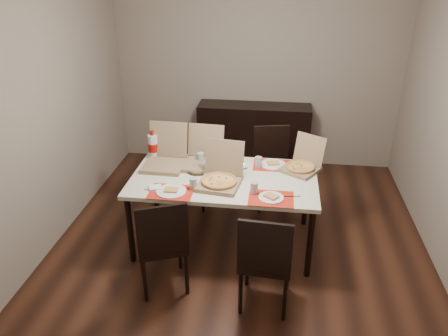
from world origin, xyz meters
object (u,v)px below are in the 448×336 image
Objects in this scene: dip_bowl at (242,167)px; soda_bottle at (153,147)px; sideboard at (254,137)px; chair_near_right at (265,258)px; chair_far_left at (196,161)px; chair_far_right at (272,163)px; chair_near_left at (162,242)px; dining_table at (224,183)px; pizza_box_center at (220,179)px.

dip_bowl is 0.96m from soda_bottle.
chair_near_right is at bearing -84.02° from sideboard.
chair_far_right is (0.90, 0.07, 0.00)m from chair_far_left.
soda_bottle is at bearing -123.07° from sideboard.
chair_near_right is at bearing -89.90° from chair_far_right.
chair_near_left is 1.62m from chair_far_left.
chair_far_left is 0.90m from chair_far_right.
chair_far_left is at bearing 135.16° from dip_bowl.
chair_far_right reaches higher than dip_bowl.
sideboard is 0.83× the size of dining_table.
chair_near_left is at bearing -122.03° from pizza_box_center.
chair_far_left is (-0.02, 1.62, 0.00)m from chair_near_left.
chair_near_right is at bearing -58.16° from pizza_box_center.
chair_far_right is 8.33× the size of dip_bowl.
sideboard is at bearing 58.63° from chair_far_left.
chair_far_left is at bearing 90.65° from chair_near_left.
dip_bowl is at bearing -114.51° from chair_far_right.
soda_bottle is (-1.25, -0.55, 0.37)m from chair_far_right.
pizza_box_center is at bearing -114.27° from dip_bowl.
chair_near_left is at bearing -102.77° from sideboard.
soda_bottle is (-1.25, 1.25, 0.37)m from chair_near_right.
pizza_box_center reaches higher than dining_table.
chair_far_left is at bearing -121.37° from sideboard.
sideboard reaches higher than dip_bowl.
dining_table is 5.73× the size of soda_bottle.
soda_bottle is (-0.36, -0.48, 0.37)m from chair_far_left.
chair_near_left is 2.96× the size of soda_bottle.
dining_table is at bearing 116.69° from chair_near_right.
dining_table is at bearing 82.90° from pizza_box_center.
chair_near_left reaches higher than dip_bowl.
dining_table is 0.92m from chair_near_left.
sideboard is at bearing 89.36° from dip_bowl.
sideboard is 1.83m from soda_bottle.
chair_near_right reaches higher than dip_bowl.
soda_bottle is (-0.97, -1.49, 0.43)m from sideboard.
pizza_box_center reaches higher than chair_far_left.
dining_table is 0.29m from dip_bowl.
chair_near_right is at bearing -44.84° from soda_bottle.
dip_bowl is (-0.30, -0.66, 0.25)m from chair_far_right.
soda_bottle is at bearing 148.15° from pizza_box_center.
sideboard is 1.61× the size of chair_far_left.
chair_far_right is 1.17m from pizza_box_center.
chair_far_left is 0.70m from soda_bottle.
chair_far_left is 2.96× the size of soda_bottle.
chair_near_left and chair_far_right have the same top height.
chair_far_right is at bearing 4.35° from chair_far_left.
pizza_box_center is 0.92m from soda_bottle.
pizza_box_center is (-0.02, -0.14, 0.13)m from dining_table.
chair_near_left is at bearing -117.49° from chair_far_right.
dining_table is at bearing -23.13° from soda_bottle.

